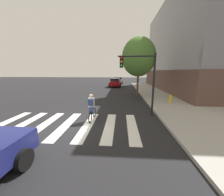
% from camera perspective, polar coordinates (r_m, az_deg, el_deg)
% --- Properties ---
extents(ground_plane, '(120.00, 120.00, 0.00)m').
position_cam_1_polar(ground_plane, '(8.11, -18.34, -11.07)').
color(ground_plane, black).
extents(crosswalk_stripes, '(8.12, 4.01, 0.01)m').
position_cam_1_polar(crosswalk_stripes, '(8.16, -19.31, -10.94)').
color(crosswalk_stripes, silver).
rests_on(crosswalk_stripes, ground).
extents(manhole_cover, '(0.64, 0.64, 0.01)m').
position_cam_1_polar(manhole_cover, '(6.39, -35.86, -19.20)').
color(manhole_cover, '#473D1E').
rests_on(manhole_cover, ground).
extents(sedan_mid, '(2.41, 4.89, 1.66)m').
position_cam_1_polar(sedan_mid, '(26.40, 1.45, 6.84)').
color(sedan_mid, maroon).
rests_on(sedan_mid, ground).
extents(sedan_far, '(2.36, 4.61, 1.55)m').
position_cam_1_polar(sedan_far, '(33.81, 2.66, 7.78)').
color(sedan_far, '#B7B7BC').
rests_on(sedan_far, ground).
extents(cyclist, '(0.37, 1.71, 1.69)m').
position_cam_1_polar(cyclist, '(8.18, -8.86, -4.16)').
color(cyclist, black).
rests_on(cyclist, ground).
extents(traffic_light_near, '(2.47, 0.28, 4.20)m').
position_cam_1_polar(traffic_light_near, '(9.03, 12.71, 10.15)').
color(traffic_light_near, black).
rests_on(traffic_light_near, ground).
extents(fire_hydrant, '(0.33, 0.22, 0.78)m').
position_cam_1_polar(fire_hydrant, '(13.26, 24.05, -0.35)').
color(fire_hydrant, gold).
rests_on(fire_hydrant, sidewalk).
extents(street_tree_near, '(3.86, 3.86, 6.87)m').
position_cam_1_polar(street_tree_near, '(16.06, 11.55, 17.06)').
color(street_tree_near, '#4C3823').
rests_on(street_tree_near, ground).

